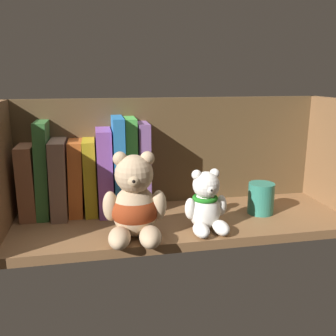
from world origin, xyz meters
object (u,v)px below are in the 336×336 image
object	(u,v)px
book_0	(29,181)
book_8	(143,166)
book_2	(60,177)
book_4	(90,176)
book_6	(118,164)
book_7	(131,164)
book_1	(44,169)
book_5	(105,170)
book_3	(76,177)
teddy_bear_smaller	(206,205)
teddy_bear_larger	(135,205)
pillar_candle	(260,198)

from	to	relation	value
book_0	book_8	bearing A→B (deg)	0.00
book_2	book_0	bearing A→B (deg)	180.00
book_2	book_4	xyz separation A→B (cm)	(6.78, 0.00, -0.12)
book_6	book_7	distance (cm)	2.85
book_1	book_5	bearing A→B (deg)	0.00
book_4	book_5	xyz separation A→B (cm)	(3.37, 0.00, 1.19)
book_4	book_8	world-z (taller)	book_8
book_6	book_8	world-z (taller)	book_6
book_2	book_3	bearing A→B (deg)	0.00
book_0	teddy_bear_smaller	distance (cm)	40.13
book_5	book_6	xyz separation A→B (cm)	(3.23, 0.00, 1.34)
book_5	book_7	bearing A→B (deg)	0.00
book_1	book_8	distance (cm)	22.51
book_2	book_1	bearing A→B (deg)	180.00
book_2	teddy_bear_larger	xyz separation A→B (cm)	(15.35, -16.26, -1.97)
book_5	pillar_candle	size ratio (longest dim) A/B	2.73
book_2	book_6	size ratio (longest dim) A/B	0.78
book_3	book_5	distance (cm)	6.69
teddy_bear_larger	pillar_candle	distance (cm)	31.28
book_0	book_6	world-z (taller)	book_6
book_0	book_1	world-z (taller)	book_1
book_5	pillar_candle	distance (cm)	36.78
book_1	book_3	distance (cm)	7.31
book_0	book_4	world-z (taller)	book_4
book_4	book_7	distance (cm)	9.73
book_7	book_4	bearing A→B (deg)	180.00
book_0	book_8	distance (cm)	26.03
book_2	teddy_bear_larger	size ratio (longest dim) A/B	1.01
book_7	book_8	world-z (taller)	book_7
teddy_bear_smaller	book_1	bearing A→B (deg)	155.12
book_1	book_5	world-z (taller)	book_1
book_8	pillar_candle	xyz separation A→B (cm)	(26.31, -8.31, -6.79)
book_7	teddy_bear_larger	bearing A→B (deg)	-93.07
pillar_candle	teddy_bear_smaller	bearing A→B (deg)	-154.82
book_7	book_0	bearing A→B (deg)	180.00
book_0	book_7	xyz separation A→B (cm)	(23.03, 0.00, 2.77)
teddy_bear_smaller	book_4	bearing A→B (deg)	146.34
book_0	book_7	size ratio (longest dim) A/B	0.75
book_1	book_3	bearing A→B (deg)	0.00
book_3	book_5	size ratio (longest dim) A/B	0.87
pillar_candle	book_2	bearing A→B (deg)	169.63
book_3	book_6	size ratio (longest dim) A/B	0.77
book_2	book_7	distance (cm)	16.38
book_8	teddy_bear_smaller	size ratio (longest dim) A/B	1.62
pillar_candle	book_6	bearing A→B (deg)	165.47
book_0	pillar_candle	xyz separation A→B (cm)	(52.24, -8.31, -4.62)
book_3	book_6	bearing A→B (deg)	0.00
book_4	teddy_bear_larger	size ratio (longest dim) A/B	1.00
book_8	teddy_bear_larger	distance (cm)	17.08
book_6	book_7	world-z (taller)	book_6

